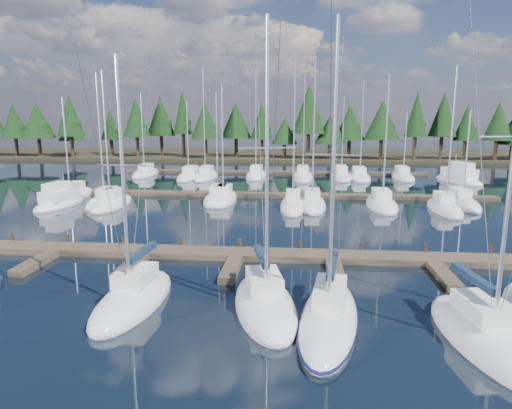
# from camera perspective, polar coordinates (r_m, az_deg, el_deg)

# --- Properties ---
(ground) EXTENTS (260.00, 260.00, 0.00)m
(ground) POSITION_cam_1_polar(r_m,az_deg,el_deg) (41.19, -0.05, -1.46)
(ground) COLOR black
(ground) RESTS_ON ground
(far_shore) EXTENTS (220.00, 30.00, 0.60)m
(far_shore) POSITION_cam_1_polar(r_m,az_deg,el_deg) (100.45, 3.22, 6.23)
(far_shore) COLOR black
(far_shore) RESTS_ON ground
(main_dock) EXTENTS (44.00, 6.13, 0.90)m
(main_dock) POSITION_cam_1_polar(r_m,az_deg,el_deg) (29.00, -2.44, -6.55)
(main_dock) COLOR #4D3F30
(main_dock) RESTS_ON ground
(back_docks) EXTENTS (50.00, 21.80, 0.40)m
(back_docks) POSITION_cam_1_polar(r_m,az_deg,el_deg) (60.35, 1.71, 2.80)
(back_docks) COLOR #4D3F30
(back_docks) RESTS_ON ground
(front_sailboat_2) EXTENTS (3.17, 7.61, 12.38)m
(front_sailboat_2) POSITION_cam_1_polar(r_m,az_deg,el_deg) (23.27, -15.04, -11.31)
(front_sailboat_2) COLOR silver
(front_sailboat_2) RESTS_ON ground
(front_sailboat_3) EXTENTS (4.34, 7.98, 13.86)m
(front_sailboat_3) POSITION_cam_1_polar(r_m,az_deg,el_deg) (21.93, 1.13, -12.32)
(front_sailboat_3) COLOR silver
(front_sailboat_3) RESTS_ON ground
(front_sailboat_4) EXTENTS (3.73, 9.33, 13.55)m
(front_sailboat_4) POSITION_cam_1_polar(r_m,az_deg,el_deg) (20.86, 9.10, -13.78)
(front_sailboat_4) COLOR silver
(front_sailboat_4) RESTS_ON ground
(front_sailboat_5) EXTENTS (4.08, 8.51, 15.01)m
(front_sailboat_5) POSITION_cam_1_polar(r_m,az_deg,el_deg) (21.20, 26.87, -14.47)
(front_sailboat_5) COLOR silver
(front_sailboat_5) RESTS_ON ground
(back_sailboat_rows) EXTENTS (43.61, 32.91, 15.96)m
(back_sailboat_rows) POSITION_cam_1_polar(r_m,az_deg,el_deg) (56.18, 1.66, 2.23)
(back_sailboat_rows) COLOR silver
(back_sailboat_rows) RESTS_ON ground
(motor_yacht_left) EXTENTS (3.34, 8.08, 3.92)m
(motor_yacht_left) POSITION_cam_1_polar(r_m,az_deg,el_deg) (49.91, -23.28, 0.38)
(motor_yacht_left) COLOR silver
(motor_yacht_left) RESTS_ON ground
(motor_yacht_right) EXTENTS (5.72, 9.48, 4.49)m
(motor_yacht_right) POSITION_cam_1_polar(r_m,az_deg,el_deg) (67.68, 24.01, 3.00)
(motor_yacht_right) COLOR silver
(motor_yacht_right) RESTS_ON ground
(tree_line) EXTENTS (183.74, 11.70, 13.98)m
(tree_line) POSITION_cam_1_polar(r_m,az_deg,el_deg) (90.52, 0.85, 10.33)
(tree_line) COLOR black
(tree_line) RESTS_ON far_shore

